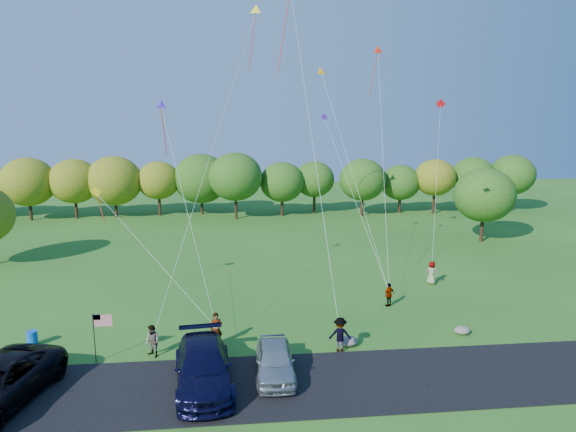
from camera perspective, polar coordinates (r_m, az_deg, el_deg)
name	(u,v)px	position (r m, az deg, el deg)	size (l,w,h in m)	color
ground	(252,349)	(29.11, -4.05, -14.49)	(140.00, 140.00, 0.00)	#25601B
asphalt_lane	(255,386)	(25.55, -3.72, -18.31)	(44.00, 6.00, 0.06)	black
treeline	(255,181)	(62.94, -3.67, 3.90)	(76.95, 27.94, 8.36)	#372614
minivan_navy	(203,367)	(25.34, -9.39, -16.26)	(2.59, 6.37, 1.85)	black
minivan_silver	(275,360)	(25.95, -1.45, -15.73)	(1.88, 4.66, 1.59)	#A1A8AC
flyer_a	(216,329)	(29.33, -7.96, -12.34)	(0.69, 0.45, 1.89)	#4C4C59
flyer_b	(152,341)	(28.73, -14.83, -13.30)	(0.85, 0.66, 1.74)	#4C4C59
flyer_c	(340,335)	(28.50, 5.80, -12.97)	(1.24, 0.72, 1.93)	#4C4C59
flyer_d	(389,295)	(35.28, 11.17, -8.57)	(0.94, 0.39, 1.61)	#4C4C59
flyer_e	(432,273)	(40.42, 15.66, -6.09)	(0.87, 0.57, 1.78)	#4C4C59
trash_barrel	(32,338)	(32.48, -26.53, -12.07)	(0.57, 0.57, 0.85)	blue
flag_assembly	(99,326)	(28.54, -20.23, -11.38)	(0.97, 0.63, 2.63)	black
boulder_near	(348,341)	(29.44, 6.64, -13.64)	(1.11, 0.87, 0.56)	gray
boulder_far	(462,330)	(32.32, 18.78, -11.93)	(0.92, 0.77, 0.48)	gray
kites_aloft	(287,40)	(39.63, -0.15, 18.94)	(24.87, 11.45, 14.40)	red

